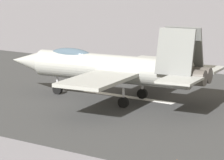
# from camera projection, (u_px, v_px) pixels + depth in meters

# --- Properties ---
(ground_plane) EXTENTS (400.00, 400.00, 0.00)m
(ground_plane) POSITION_uv_depth(u_px,v_px,m) (131.00, 98.00, 44.01)
(ground_plane) COLOR slate
(runway_strip) EXTENTS (240.00, 26.00, 0.02)m
(runway_strip) POSITION_uv_depth(u_px,v_px,m) (131.00, 98.00, 44.00)
(runway_strip) COLOR #313232
(runway_strip) RESTS_ON ground
(fighter_jet) EXTENTS (16.85, 13.98, 5.68)m
(fighter_jet) POSITION_uv_depth(u_px,v_px,m) (110.00, 67.00, 42.63)
(fighter_jet) COLOR #969793
(fighter_jet) RESTS_ON ground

